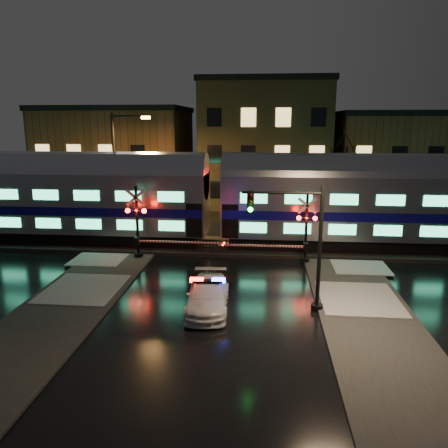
{
  "coord_description": "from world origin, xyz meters",
  "views": [
    {
      "loc": [
        2.11,
        -22.08,
        7.94
      ],
      "look_at": [
        -0.19,
        2.5,
        2.2
      ],
      "focal_mm": 35.0,
      "sensor_mm": 36.0,
      "label": 1
    }
  ],
  "objects_px": {
    "police_car": "(208,295)",
    "crossing_signal_left": "(143,229)",
    "traffic_light": "(299,245)",
    "streetlight": "(118,165)",
    "crossing_signal_right": "(300,236)"
  },
  "relations": [
    {
      "from": "police_car",
      "to": "crossing_signal_left",
      "type": "relative_size",
      "value": 0.72
    },
    {
      "from": "traffic_light",
      "to": "streetlight",
      "type": "relative_size",
      "value": 0.64
    },
    {
      "from": "crossing_signal_right",
      "to": "crossing_signal_left",
      "type": "distance_m",
      "value": 9.14
    },
    {
      "from": "police_car",
      "to": "traffic_light",
      "type": "distance_m",
      "value": 4.5
    },
    {
      "from": "traffic_light",
      "to": "crossing_signal_right",
      "type": "bearing_deg",
      "value": 76.24
    },
    {
      "from": "crossing_signal_right",
      "to": "crossing_signal_left",
      "type": "relative_size",
      "value": 0.92
    },
    {
      "from": "crossing_signal_left",
      "to": "streetlight",
      "type": "distance_m",
      "value": 8.21
    },
    {
      "from": "crossing_signal_right",
      "to": "crossing_signal_left",
      "type": "height_order",
      "value": "crossing_signal_left"
    },
    {
      "from": "police_car",
      "to": "streetlight",
      "type": "height_order",
      "value": "streetlight"
    },
    {
      "from": "police_car",
      "to": "crossing_signal_left",
      "type": "bearing_deg",
      "value": 121.61
    },
    {
      "from": "crossing_signal_left",
      "to": "streetlight",
      "type": "bearing_deg",
      "value": 118.05
    },
    {
      "from": "crossing_signal_left",
      "to": "streetlight",
      "type": "xyz_separation_m",
      "value": [
        -3.56,
        6.69,
        3.16
      ]
    },
    {
      "from": "police_car",
      "to": "streetlight",
      "type": "bearing_deg",
      "value": 118.39
    },
    {
      "from": "police_car",
      "to": "crossing_signal_left",
      "type": "xyz_separation_m",
      "value": [
        -4.73,
        6.81,
        1.17
      ]
    },
    {
      "from": "traffic_light",
      "to": "police_car",
      "type": "bearing_deg",
      "value": 175.02
    }
  ]
}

